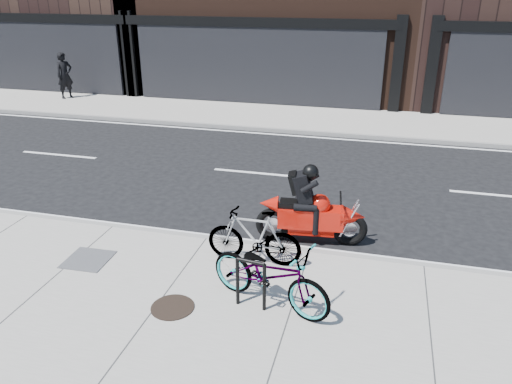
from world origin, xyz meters
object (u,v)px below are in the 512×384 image
(bike_rack, at_px, (251,280))
(pedestrian, at_px, (65,75))
(bicycle_rear, at_px, (254,237))
(manhole_cover, at_px, (173,307))
(motorcycle, at_px, (316,212))
(utility_grate, at_px, (88,259))
(bicycle_front, at_px, (270,274))

(bike_rack, bearing_deg, pedestrian, 132.78)
(bicycle_rear, height_order, manhole_cover, bicycle_rear)
(motorcycle, xyz_separation_m, pedestrian, (-11.96, 9.77, 0.42))
(bike_rack, distance_m, motorcycle, 2.57)
(pedestrian, relative_size, utility_grate, 2.51)
(bicycle_front, relative_size, bicycle_rear, 1.22)
(bike_rack, bearing_deg, manhole_cover, -163.78)
(bike_rack, distance_m, bicycle_front, 0.30)
(bicycle_rear, bearing_deg, manhole_cover, -27.61)
(bicycle_rear, bearing_deg, bike_rack, 13.01)
(bicycle_rear, xyz_separation_m, utility_grate, (-2.87, -0.68, -0.49))
(bicycle_rear, relative_size, motorcycle, 0.78)
(pedestrian, height_order, manhole_cover, pedestrian)
(motorcycle, height_order, manhole_cover, motorcycle)
(motorcycle, distance_m, manhole_cover, 3.37)
(motorcycle, relative_size, manhole_cover, 3.26)
(bicycle_rear, relative_size, manhole_cover, 2.53)
(bicycle_rear, bearing_deg, motorcycle, 143.82)
(bicycle_front, xyz_separation_m, pedestrian, (-11.61, 12.14, 0.41))
(bicycle_front, relative_size, pedestrian, 1.08)
(pedestrian, distance_m, utility_grate, 14.28)
(bicycle_rear, distance_m, manhole_cover, 1.88)
(utility_grate, bearing_deg, pedestrian, 125.08)
(bike_rack, bearing_deg, bicycle_front, 25.58)
(motorcycle, bearing_deg, utility_grate, -159.50)
(bike_rack, bearing_deg, bicycle_rear, 102.73)
(bike_rack, bearing_deg, utility_grate, 169.25)
(bike_rack, distance_m, utility_grate, 3.25)
(pedestrian, height_order, utility_grate, pedestrian)
(pedestrian, bearing_deg, utility_grate, -116.57)
(bicycle_front, distance_m, pedestrian, 16.80)
(bicycle_front, xyz_separation_m, utility_grate, (-3.42, 0.47, -0.53))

